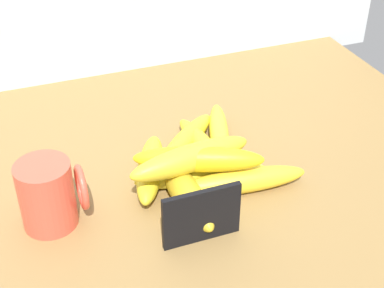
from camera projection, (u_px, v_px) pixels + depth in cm
name	position (u px, v px, depth cm)	size (l,w,h in cm)	color
counter_top	(158.00, 188.00, 89.59)	(110.00, 76.00, 3.00)	olive
chalkboard_sign	(201.00, 218.00, 75.85)	(11.00, 1.80, 8.40)	black
coffee_mug	(49.00, 194.00, 78.07)	(9.19, 7.69, 10.00)	#E14E3A
banana_0	(195.00, 174.00, 87.08)	(18.85, 3.63, 3.63)	gold
banana_1	(186.00, 140.00, 95.00)	(16.89, 3.47, 3.47)	yellow
banana_2	(207.00, 151.00, 92.43)	(20.34, 3.41, 3.41)	yellow
banana_3	(220.00, 164.00, 89.32)	(17.66, 3.62, 3.62)	yellow
banana_4	(150.00, 168.00, 88.00)	(17.11, 3.95, 3.95)	yellow
banana_5	(219.00, 134.00, 96.73)	(18.61, 3.27, 3.27)	yellow
banana_6	(185.00, 191.00, 83.12)	(18.28, 4.32, 4.32)	gold
banana_7	(242.00, 181.00, 85.52)	(20.22, 3.79, 3.79)	yellow
banana_8	(199.00, 159.00, 83.89)	(19.56, 3.92, 3.92)	yellow
banana_9	(191.00, 158.00, 83.85)	(19.62, 4.19, 4.19)	yellow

